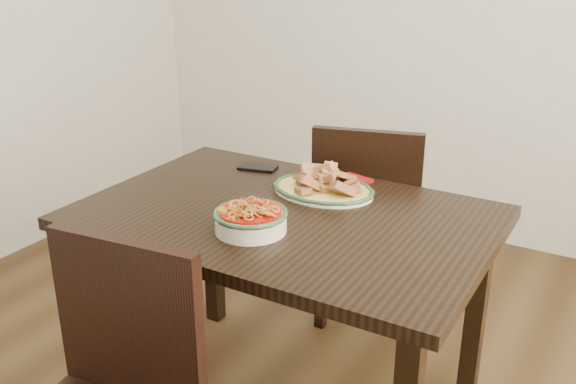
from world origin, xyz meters
The scene contains 6 objects.
dining_table centered at (0.10, 0.02, 0.66)m, with size 1.27×0.85×0.75m.
chair_far centered at (0.12, 0.65, 0.50)m, with size 0.51×0.51×0.89m.
fish_plate centered at (0.13, 0.22, 0.79)m, with size 0.35×0.27×0.11m.
noodle_bowl centered at (0.09, -0.16, 0.79)m, with size 0.22×0.22×0.08m.
smartphone centered at (-0.19, 0.32, 0.76)m, with size 0.14×0.07×0.01m, color black.
napkin centered at (0.18, 0.37, 0.76)m, with size 0.12×0.10×0.01m, color maroon.
Camera 1 is at (1.04, -1.58, 1.55)m, focal length 40.00 mm.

